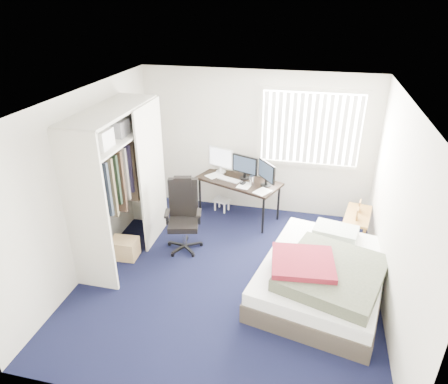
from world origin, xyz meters
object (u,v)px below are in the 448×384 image
(desk, at_px, (240,178))
(office_chair, at_px, (184,222))
(nightstand, at_px, (357,218))
(bed, at_px, (323,275))

(desk, distance_m, office_chair, 1.36)
(desk, relative_size, nightstand, 1.98)
(office_chair, distance_m, bed, 2.21)
(bed, bearing_deg, nightstand, 70.11)
(office_chair, xyz_separation_m, nightstand, (2.60, 0.73, 0.01))
(nightstand, height_order, bed, nightstand)
(desk, bearing_deg, bed, -50.89)
(nightstand, bearing_deg, bed, -109.89)
(office_chair, relative_size, bed, 0.50)
(desk, bearing_deg, nightstand, -12.39)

